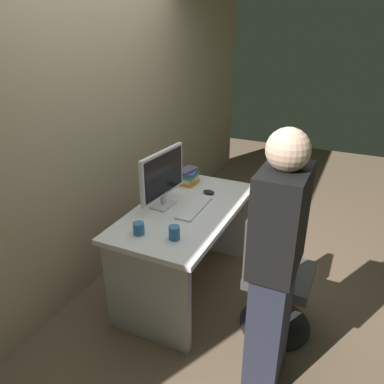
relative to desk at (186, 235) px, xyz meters
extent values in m
plane|color=brown|center=(0.00, 0.00, -0.52)|extent=(9.00, 9.00, 0.00)
cube|color=tan|center=(0.00, 0.82, 0.98)|extent=(6.40, 0.10, 3.00)
cube|color=white|center=(0.00, 0.00, 0.22)|extent=(1.39, 0.74, 0.04)
cube|color=#B2B2B7|center=(-0.63, 0.00, -0.16)|extent=(0.06, 0.66, 0.72)
cube|color=#B2B2B7|center=(0.63, 0.00, -0.16)|extent=(0.06, 0.66, 0.72)
cylinder|color=black|center=(-0.13, -0.80, -0.50)|extent=(0.52, 0.52, 0.03)
cylinder|color=black|center=(-0.13, -0.80, -0.29)|extent=(0.05, 0.05, 0.39)
cube|color=#3F3F3F|center=(-0.13, -0.80, -0.06)|extent=(0.44, 0.44, 0.08)
cube|color=#3F3F3F|center=(-0.13, -0.61, 0.20)|extent=(0.40, 0.06, 0.44)
cube|color=#262838|center=(-0.60, -0.84, -0.09)|extent=(0.34, 0.20, 0.85)
cube|color=black|center=(-0.60, -0.84, 0.62)|extent=(0.40, 0.24, 0.58)
sphere|color=beige|center=(-0.60, -0.84, 1.01)|extent=(0.22, 0.22, 0.22)
cube|color=silver|center=(-0.04, 0.18, 0.25)|extent=(0.21, 0.16, 0.02)
cube|color=silver|center=(-0.04, 0.18, 0.30)|extent=(0.04, 0.03, 0.08)
cube|color=silver|center=(-0.04, 0.18, 0.52)|extent=(0.54, 0.07, 0.36)
cube|color=black|center=(-0.04, 0.17, 0.52)|extent=(0.50, 0.05, 0.32)
cube|color=white|center=(0.01, -0.06, 0.25)|extent=(0.43, 0.14, 0.02)
ellipsoid|color=black|center=(0.32, -0.05, 0.26)|extent=(0.06, 0.10, 0.03)
cylinder|color=#3372B2|center=(-0.45, -0.13, 0.29)|extent=(0.08, 0.08, 0.09)
cylinder|color=#3372B2|center=(-0.49, 0.12, 0.28)|extent=(0.08, 0.08, 0.09)
cube|color=gold|center=(0.45, 0.19, 0.26)|extent=(0.17, 0.13, 0.03)
cube|color=beige|center=(0.44, 0.20, 0.29)|extent=(0.18, 0.14, 0.04)
cube|color=#338C59|center=(0.45, 0.21, 0.32)|extent=(0.19, 0.15, 0.03)
cube|color=#3359A5|center=(0.46, 0.19, 0.35)|extent=(0.23, 0.16, 0.02)
cube|color=#594C72|center=(0.44, 0.21, 0.37)|extent=(0.22, 0.15, 0.02)
camera|label=1|loc=(-2.37, -1.16, 1.57)|focal=35.13mm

